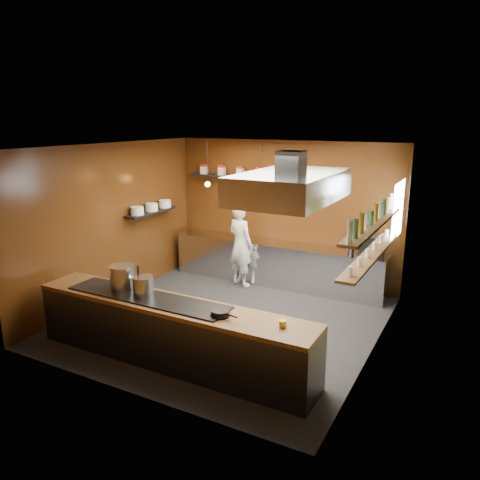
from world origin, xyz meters
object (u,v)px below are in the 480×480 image
Objects in this scene: extractor_hood at (290,186)px; espresso_machine at (372,246)px; stockpot_large at (123,277)px; chef at (241,245)px; stockpot_small at (143,286)px.

extractor_hood reaches higher than espresso_machine.
chef is at bearing 85.19° from stockpot_large.
extractor_hood is 5.01× the size of espresso_machine.
extractor_hood is 3.33m from chef.
extractor_hood reaches higher than stockpot_large.
stockpot_small is (-1.78, -1.17, -1.42)m from extractor_hood.
chef is at bearing -167.11° from espresso_machine.
espresso_machine is (2.45, 3.69, 0.02)m from stockpot_small.
stockpot_small is 3.34m from chef.
stockpot_large is 3.29m from chef.
chef is (-1.95, 2.16, -1.63)m from extractor_hood.
stockpot_small is 0.17× the size of chef.
chef is at bearing 92.90° from stockpot_small.
stockpot_large reaches higher than stockpot_small.
stockpot_small is at bearing -146.64° from extractor_hood.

